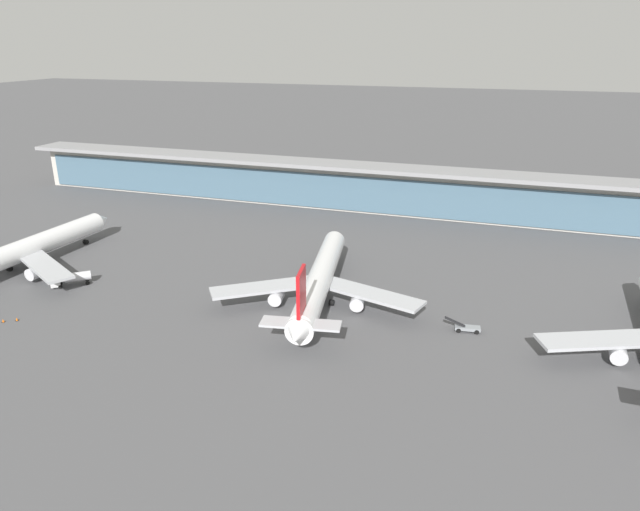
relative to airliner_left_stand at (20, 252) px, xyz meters
The scene contains 8 objects.
ground_plane 71.10m from the airliner_left_stand, ahead, with size 1200.00×1200.00×0.00m, color #515154.
airliner_left_stand is the anchor object (origin of this frame).
airliner_centre_stand 73.80m from the airliner_left_stand, ahead, with size 44.03×57.87×15.46m.
service_truck_under_wing_white 18.35m from the airliner_left_stand, 11.03° to the right, with size 7.95×7.36×2.95m.
service_truck_by_tail_grey 104.64m from the airliner_left_stand, ahead, with size 6.92×2.49×2.70m.
terminal_building 104.87m from the airliner_left_stand, 47.45° to the left, with size 259.08×12.80×15.20m.
safety_cone_alpha 29.05m from the airliner_left_stand, 53.06° to the right, with size 0.62×0.62×0.70m.
safety_cone_charlie 29.31m from the airliner_left_stand, 48.19° to the right, with size 0.62×0.62×0.70m.
Camera 1 is at (38.00, -102.38, 52.41)m, focal length 32.34 mm.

